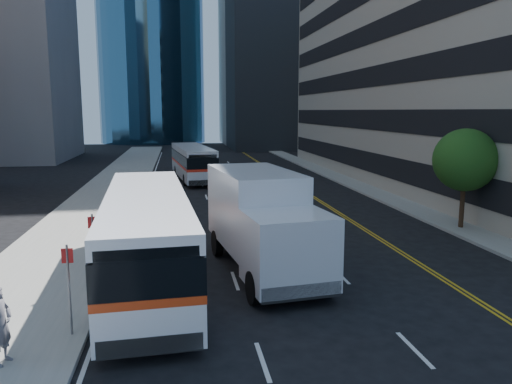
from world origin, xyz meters
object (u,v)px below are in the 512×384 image
Objects in this scene: street_tree at (465,160)px; bus_front at (147,234)px; bus_rear at (193,162)px; pedestrian at (0,325)px; box_truck at (263,221)px.

street_tree is 0.40× the size of bus_front.
bus_rear is at bearing 121.71° from street_tree.
bus_front is at bearing -12.14° from pedestrian.
bus_rear is 6.08× the size of pedestrian.
bus_rear reaches higher than pedestrian.
box_truck is at bearing -92.28° from bus_rear.
bus_front is 1.55× the size of box_truck.
street_tree is 2.63× the size of pedestrian.
pedestrian is at bearing -146.95° from box_truck.
bus_front is (-15.60, -5.65, -1.86)m from street_tree.
bus_front is 27.06m from bus_rear.
street_tree reaches higher than bus_rear.
bus_rear is 26.44m from box_truck.
pedestrian is (-3.11, -5.74, -0.66)m from bus_front.
bus_rear is at bearing 86.56° from box_truck.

